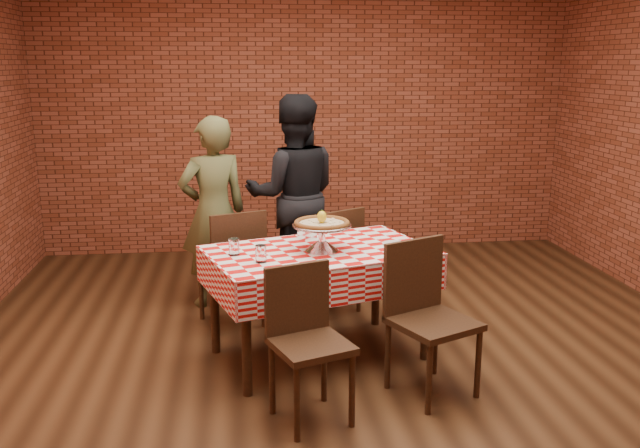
# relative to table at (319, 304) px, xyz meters

# --- Properties ---
(ground) EXTENTS (6.00, 6.00, 0.00)m
(ground) POSITION_rel_table_xyz_m (0.21, -0.19, -0.38)
(ground) COLOR black
(ground) RESTS_ON ground
(back_wall) EXTENTS (5.50, 0.00, 5.50)m
(back_wall) POSITION_rel_table_xyz_m (0.21, 2.81, 1.08)
(back_wall) COLOR brown
(back_wall) RESTS_ON ground
(table) EXTENTS (1.62, 1.24, 0.75)m
(table) POSITION_rel_table_xyz_m (0.00, 0.00, 0.00)
(table) COLOR #3C2212
(table) RESTS_ON ground
(tablecloth) EXTENTS (1.66, 1.29, 0.25)m
(tablecloth) POSITION_rel_table_xyz_m (-0.00, 0.00, 0.26)
(tablecloth) COLOR red
(tablecloth) RESTS_ON table
(pizza_stand) EXTENTS (0.42, 0.42, 0.18)m
(pizza_stand) POSITION_rel_table_xyz_m (0.02, -0.03, 0.47)
(pizza_stand) COLOR silver
(pizza_stand) RESTS_ON tablecloth
(pizza) EXTENTS (0.39, 0.39, 0.03)m
(pizza) POSITION_rel_table_xyz_m (0.02, -0.03, 0.57)
(pizza) COLOR #CCB88F
(pizza) RESTS_ON pizza_stand
(lemon) EXTENTS (0.07, 0.07, 0.08)m
(lemon) POSITION_rel_table_xyz_m (0.02, -0.03, 0.61)
(lemon) COLOR yellow
(lemon) RESTS_ON pizza
(water_glass_left) EXTENTS (0.09, 0.09, 0.11)m
(water_glass_left) POSITION_rel_table_xyz_m (-0.39, -0.25, 0.44)
(water_glass_left) COLOR white
(water_glass_left) RESTS_ON tablecloth
(water_glass_right) EXTENTS (0.09, 0.09, 0.11)m
(water_glass_right) POSITION_rel_table_xyz_m (-0.56, -0.06, 0.44)
(water_glass_right) COLOR white
(water_glass_right) RESTS_ON tablecloth
(side_plate) EXTENTS (0.21, 0.21, 0.01)m
(side_plate) POSITION_rel_table_xyz_m (0.53, 0.06, 0.39)
(side_plate) COLOR white
(side_plate) RESTS_ON tablecloth
(sweetener_packet_a) EXTENTS (0.06, 0.06, 0.00)m
(sweetener_packet_a) POSITION_rel_table_xyz_m (0.57, -0.03, 0.39)
(sweetener_packet_a) COLOR white
(sweetener_packet_a) RESTS_ON tablecloth
(sweetener_packet_b) EXTENTS (0.05, 0.04, 0.00)m
(sweetener_packet_b) POSITION_rel_table_xyz_m (0.60, 0.04, 0.39)
(sweetener_packet_b) COLOR white
(sweetener_packet_b) RESTS_ON tablecloth
(condiment_caddy) EXTENTS (0.14, 0.13, 0.15)m
(condiment_caddy) POSITION_rel_table_xyz_m (-0.05, 0.29, 0.46)
(condiment_caddy) COLOR silver
(condiment_caddy) RESTS_ON tablecloth
(chair_near_left) EXTENTS (0.51, 0.51, 0.87)m
(chair_near_left) POSITION_rel_table_xyz_m (-0.15, -0.86, 0.06)
(chair_near_left) COLOR #3C2212
(chair_near_left) RESTS_ON ground
(chair_near_right) EXTENTS (0.59, 0.59, 0.93)m
(chair_near_right) POSITION_rel_table_xyz_m (0.62, -0.62, 0.09)
(chair_near_right) COLOR #3C2212
(chair_near_right) RESTS_ON ground
(chair_far_left) EXTENTS (0.55, 0.55, 0.91)m
(chair_far_left) POSITION_rel_table_xyz_m (-0.59, 0.68, 0.08)
(chair_far_left) COLOR #3C2212
(chair_far_left) RESTS_ON ground
(chair_far_right) EXTENTS (0.53, 0.53, 0.86)m
(chair_far_right) POSITION_rel_table_xyz_m (0.20, 0.87, 0.06)
(chair_far_right) COLOR #3C2212
(chair_far_right) RESTS_ON ground
(diner_olive) EXTENTS (0.66, 0.55, 1.56)m
(diner_olive) POSITION_rel_table_xyz_m (-0.73, 1.14, 0.41)
(diner_olive) COLOR brown
(diner_olive) RESTS_ON ground
(diner_black) EXTENTS (0.85, 0.67, 1.72)m
(diner_black) POSITION_rel_table_xyz_m (-0.05, 1.40, 0.48)
(diner_black) COLOR black
(diner_black) RESTS_ON ground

